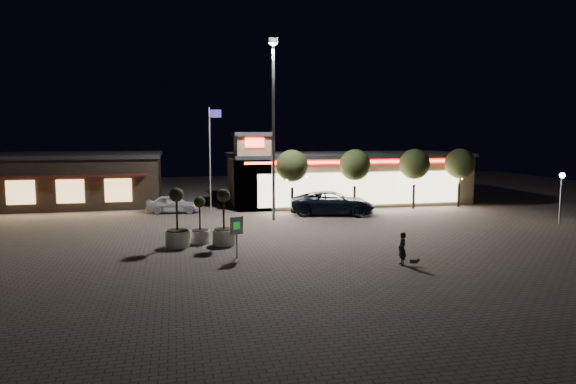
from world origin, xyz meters
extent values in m
plane|color=#62584F|center=(0.00, 0.00, 0.00)|extent=(90.00, 90.00, 0.00)
cube|color=gray|center=(10.00, 16.00, 2.00)|extent=(20.00, 8.00, 4.00)
cube|color=#262628|center=(10.00, 16.00, 4.15)|extent=(20.40, 8.40, 0.30)
cube|color=beige|center=(10.00, 11.95, 1.60)|extent=(17.00, 0.12, 2.60)
cube|color=#FF2614|center=(10.00, 11.92, 3.75)|extent=(19.00, 0.10, 0.18)
cube|color=gray|center=(1.30, 13.30, 2.90)|extent=(2.60, 2.60, 5.80)
cube|color=#262628|center=(1.30, 13.30, 5.95)|extent=(3.00, 3.00, 0.30)
cube|color=#FF2614|center=(1.30, 11.95, 5.30)|extent=(1.40, 0.10, 0.70)
cube|color=#382D23|center=(-14.00, 20.00, 2.00)|extent=(16.00, 10.00, 4.00)
cube|color=#262628|center=(-14.00, 20.00, 4.15)|extent=(16.40, 10.40, 0.30)
cube|color=#591E19|center=(-14.00, 14.60, 2.80)|extent=(14.40, 0.80, 0.15)
cube|color=#FFC772|center=(-16.00, 14.95, 1.60)|extent=(2.00, 0.12, 1.80)
cube|color=#FFC772|center=(-12.50, 14.95, 1.60)|extent=(2.00, 0.12, 1.80)
cube|color=#FFC772|center=(-9.00, 14.95, 1.60)|extent=(2.00, 0.12, 1.80)
cylinder|color=gray|center=(2.00, 8.00, 6.00)|extent=(0.20, 0.20, 12.00)
cube|color=gray|center=(2.00, 8.00, 12.20)|extent=(0.60, 0.40, 0.35)
cube|color=white|center=(2.00, 8.00, 12.00)|extent=(0.45, 0.30, 0.08)
cylinder|color=white|center=(-2.00, 13.00, 4.00)|extent=(0.10, 0.10, 8.00)
cube|color=navy|center=(-1.55, 13.00, 7.50)|extent=(0.90, 0.04, 0.60)
cylinder|color=gray|center=(20.00, 2.00, 1.60)|extent=(0.12, 0.12, 3.20)
sphere|color=#FFE5B2|center=(20.00, 2.00, 3.30)|extent=(0.36, 0.36, 0.36)
cylinder|color=#332319|center=(4.00, 11.00, 0.96)|extent=(0.20, 0.20, 1.92)
sphere|color=#2D3819|center=(4.00, 11.00, 3.58)|extent=(2.42, 2.42, 2.42)
cylinder|color=#332319|center=(9.00, 11.00, 0.96)|extent=(0.20, 0.20, 1.92)
sphere|color=#2D3819|center=(9.00, 11.00, 3.58)|extent=(2.42, 2.42, 2.42)
cylinder|color=#332319|center=(14.00, 11.00, 0.96)|extent=(0.20, 0.20, 1.92)
sphere|color=#2D3819|center=(14.00, 11.00, 3.58)|extent=(2.42, 2.42, 2.42)
cylinder|color=#332319|center=(18.00, 11.00, 0.96)|extent=(0.20, 0.20, 1.92)
sphere|color=#2D3819|center=(18.00, 11.00, 3.58)|extent=(2.42, 2.42, 2.42)
imported|color=black|center=(6.77, 9.46, 0.87)|extent=(6.78, 4.34, 1.74)
imported|color=silver|center=(-4.84, 12.89, 0.68)|extent=(4.17, 2.19, 1.36)
imported|color=black|center=(5.48, -5.21, 0.76)|extent=(0.40, 0.58, 1.52)
cube|color=#59514C|center=(5.93, -5.48, 0.22)|extent=(0.37, 0.24, 0.18)
sphere|color=#59514C|center=(6.12, -5.55, 0.29)|extent=(0.16, 0.16, 0.16)
cylinder|color=silver|center=(-3.37, 1.57, 0.35)|extent=(1.06, 1.06, 0.71)
cylinder|color=black|center=(-3.37, 1.57, 0.72)|extent=(0.92, 0.92, 0.05)
cylinder|color=#332319|center=(-3.37, 1.57, 1.54)|extent=(0.09, 0.09, 1.59)
sphere|color=#2D3819|center=(-3.37, 1.57, 2.29)|extent=(0.62, 0.62, 0.62)
cylinder|color=silver|center=(-4.60, 0.90, 0.43)|extent=(1.30, 1.30, 0.86)
cylinder|color=black|center=(-4.60, 0.90, 0.89)|extent=(1.12, 1.12, 0.06)
cylinder|color=#332319|center=(-4.60, 0.90, 1.89)|extent=(0.11, 0.11, 1.94)
sphere|color=#2D3819|center=(-4.60, 0.90, 2.81)|extent=(0.76, 0.76, 0.76)
cylinder|color=silver|center=(-2.12, 0.86, 0.42)|extent=(1.25, 1.25, 0.83)
cylinder|color=black|center=(-2.12, 0.86, 0.86)|extent=(1.08, 1.08, 0.06)
cylinder|color=#332319|center=(-2.12, 0.86, 1.83)|extent=(0.10, 0.10, 1.88)
sphere|color=#2D3819|center=(-2.12, 0.86, 2.71)|extent=(0.73, 0.73, 0.73)
cylinder|color=gray|center=(-1.78, -2.12, 0.61)|extent=(0.08, 0.08, 1.22)
cube|color=white|center=(-1.78, -2.12, 1.58)|extent=(0.65, 0.28, 0.87)
cube|color=green|center=(-1.78, -2.16, 1.58)|extent=(0.34, 0.14, 0.36)
camera|label=1|loc=(-4.63, -26.64, 6.09)|focal=32.00mm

